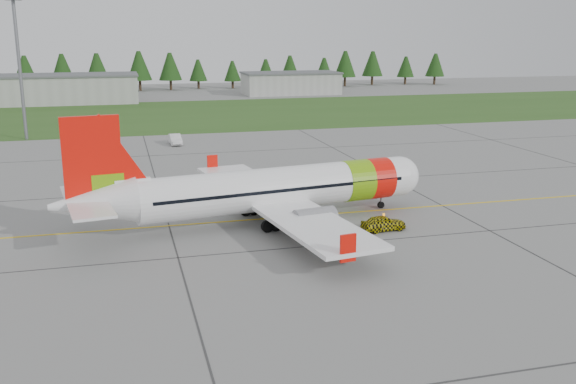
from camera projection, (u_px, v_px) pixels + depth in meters
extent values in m
plane|color=gray|center=(375.00, 241.00, 49.34)|extent=(320.00, 320.00, 0.00)
cylinder|color=white|center=(279.00, 188.00, 53.93)|extent=(24.10, 7.16, 3.58)
sphere|color=white|center=(399.00, 176.00, 58.55)|extent=(3.58, 3.58, 3.58)
cone|color=white|center=(93.00, 203.00, 47.98)|extent=(6.89, 4.51, 3.58)
cube|color=black|center=(402.00, 172.00, 58.58)|extent=(1.81, 2.58, 0.51)
cylinder|color=#71AE0D|center=(355.00, 180.00, 56.77)|extent=(2.91, 3.98, 3.66)
cylinder|color=red|center=(377.00, 178.00, 57.62)|extent=(2.55, 3.92, 3.66)
cube|color=white|center=(274.00, 200.00, 53.99)|extent=(9.44, 29.76, 0.33)
cube|color=red|center=(212.00, 164.00, 66.48)|extent=(1.11, 0.33, 1.83)
cube|color=red|center=(348.00, 248.00, 40.56)|extent=(1.11, 0.33, 1.83)
cylinder|color=gray|center=(267.00, 191.00, 59.13)|extent=(3.55, 2.40, 1.93)
cylinder|color=gray|center=(315.00, 220.00, 50.17)|extent=(3.55, 2.40, 1.93)
cube|color=red|center=(92.00, 163.00, 47.31)|extent=(4.22, 0.97, 6.97)
cube|color=#71AE0D|center=(108.00, 188.00, 48.19)|extent=(2.41, 0.74, 2.20)
cube|color=white|center=(86.00, 201.00, 47.75)|extent=(4.50, 10.87, 0.20)
cylinder|color=slate|center=(381.00, 201.00, 58.37)|extent=(0.17, 0.17, 1.28)
cylinder|color=black|center=(381.00, 205.00, 58.45)|extent=(0.66, 0.35, 0.62)
cylinder|color=slate|center=(253.00, 205.00, 56.16)|extent=(0.20, 0.20, 1.74)
cylinder|color=black|center=(249.00, 210.00, 56.11)|extent=(1.01, 0.55, 0.95)
cylinder|color=slate|center=(276.00, 221.00, 51.59)|extent=(0.20, 0.20, 1.74)
cylinder|color=black|center=(271.00, 226.00, 51.54)|extent=(1.01, 0.55, 0.95)
imported|color=yellow|center=(384.00, 209.00, 51.46)|extent=(1.37, 1.58, 3.67)
imported|color=silver|center=(175.00, 129.00, 91.04)|extent=(1.62, 1.54, 4.46)
cube|color=#30561E|center=(216.00, 113.00, 126.25)|extent=(320.00, 50.00, 0.03)
cube|color=gold|center=(340.00, 213.00, 56.84)|extent=(120.00, 0.25, 0.02)
cube|color=#A8A8A3|center=(64.00, 90.00, 144.34)|extent=(32.00, 14.00, 6.00)
cube|color=#A8A8A3|center=(291.00, 84.00, 165.58)|extent=(24.00, 12.00, 5.20)
cylinder|color=slate|center=(20.00, 72.00, 93.38)|extent=(0.50, 0.50, 20.00)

